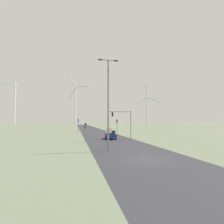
{
  "coord_description": "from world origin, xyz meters",
  "views": [
    {
      "loc": [
        -6.98,
        -16.42,
        3.8
      ],
      "look_at": [
        0.0,
        16.47,
        5.54
      ],
      "focal_mm": 28.0,
      "sensor_mm": 36.0,
      "label": 1
    }
  ],
  "objects": [
    {
      "name": "stop_sign_near",
      "position": [
        -2.08,
        8.82,
        1.98
      ],
      "size": [
        0.81,
        0.07,
        2.83
      ],
      "color": "slate",
      "rests_on": "ground"
    },
    {
      "name": "traffic_light_mast_overhead",
      "position": [
        2.57,
        17.57,
        4.24
      ],
      "size": [
        4.59,
        0.35,
        5.93
      ],
      "color": "slate",
      "rests_on": "ground"
    },
    {
      "name": "traffic_light_post_mid_left",
      "position": [
        -6.06,
        36.31,
        3.24
      ],
      "size": [
        0.28,
        0.33,
        4.45
      ],
      "color": "slate",
      "rests_on": "ground"
    },
    {
      "name": "streetlamp",
      "position": [
        -2.93,
        4.97,
        7.08
      ],
      "size": [
        2.72,
        0.32,
        11.62
      ],
      "color": "slate",
      "rests_on": "ground"
    },
    {
      "name": "wind_turbine_far_left",
      "position": [
        -87.79,
        243.67,
        33.29
      ],
      "size": [
        33.89,
        4.73,
        74.3
      ],
      "color": "silver",
      "rests_on": "ground"
    },
    {
      "name": "wind_turbine_left",
      "position": [
        -6.8,
        229.38,
        31.16
      ],
      "size": [
        28.81,
        15.94,
        69.02
      ],
      "color": "silver",
      "rests_on": "ground"
    },
    {
      "name": "ground_plane",
      "position": [
        0.0,
        0.0,
        0.0
      ],
      "size": [
        600.0,
        600.0,
        0.0
      ],
      "primitive_type": "plane",
      "color": "#667056"
    },
    {
      "name": "road_surface",
      "position": [
        0.0,
        48.0,
        0.0
      ],
      "size": [
        10.0,
        240.0,
        0.01
      ],
      "color": "#2D2D33",
      "rests_on": "ground"
    },
    {
      "name": "traffic_light_post_near_left",
      "position": [
        -5.15,
        15.35,
        2.53
      ],
      "size": [
        0.28,
        0.33,
        3.44
      ],
      "color": "slate",
      "rests_on": "ground"
    },
    {
      "name": "traffic_light_post_near_right",
      "position": [
        3.4,
        26.43,
        3.06
      ],
      "size": [
        0.28,
        0.34,
        4.19
      ],
      "color": "slate",
      "rests_on": "ground"
    },
    {
      "name": "wind_turbine_center",
      "position": [
        102.4,
        237.21,
        26.21
      ],
      "size": [
        34.93,
        15.28,
        62.68
      ],
      "color": "silver",
      "rests_on": "ground"
    },
    {
      "name": "car_approaching",
      "position": [
        0.37,
        19.72,
        0.91
      ],
      "size": [
        1.93,
        4.16,
        1.83
      ],
      "color": "navy",
      "rests_on": "ground"
    }
  ]
}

